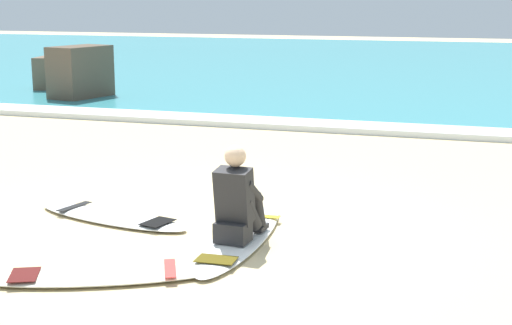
{
  "coord_description": "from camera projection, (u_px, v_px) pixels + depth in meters",
  "views": [
    {
      "loc": [
        2.9,
        -7.14,
        2.42
      ],
      "look_at": [
        0.22,
        1.1,
        0.55
      ],
      "focal_mm": 54.16,
      "sensor_mm": 36.0,
      "label": 1
    }
  ],
  "objects": [
    {
      "name": "rock_outcrop_distant",
      "position": [
        71.0,
        76.0,
        18.96
      ],
      "size": [
        2.79,
        3.44,
        1.29
      ],
      "color": "brown",
      "rests_on": "ground"
    },
    {
      "name": "surfboard_spare_far",
      "position": [
        103.0,
        275.0,
        6.74
      ],
      "size": [
        2.11,
        1.37,
        0.08
      ],
      "color": "#EFE5C6",
      "rests_on": "ground"
    },
    {
      "name": "sea",
      "position": [
        420.0,
        65.0,
        27.02
      ],
      "size": [
        80.0,
        28.0,
        0.1
      ],
      "primitive_type": "cube",
      "color": "teal",
      "rests_on": "ground"
    },
    {
      "name": "surfboard_main",
      "position": [
        240.0,
        238.0,
        7.78
      ],
      "size": [
        0.64,
        2.49,
        0.08
      ],
      "color": "white",
      "rests_on": "ground"
    },
    {
      "name": "breaking_foam",
      "position": [
        338.0,
        127.0,
        14.29
      ],
      "size": [
        80.0,
        0.9,
        0.11
      ],
      "primitive_type": "cube",
      "color": "white",
      "rests_on": "ground"
    },
    {
      "name": "surfboard_spare_near",
      "position": [
        112.0,
        217.0,
        8.53
      ],
      "size": [
        2.07,
        0.96,
        0.08
      ],
      "color": "white",
      "rests_on": "ground"
    },
    {
      "name": "surfer_seated",
      "position": [
        237.0,
        203.0,
        7.57
      ],
      "size": [
        0.39,
        0.72,
        0.95
      ],
      "color": "#232326",
      "rests_on": "surfboard_main"
    },
    {
      "name": "ground_plane",
      "position": [
        203.0,
        234.0,
        8.03
      ],
      "size": [
        80.0,
        80.0,
        0.0
      ],
      "primitive_type": "plane",
      "color": "#CCB584"
    }
  ]
}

